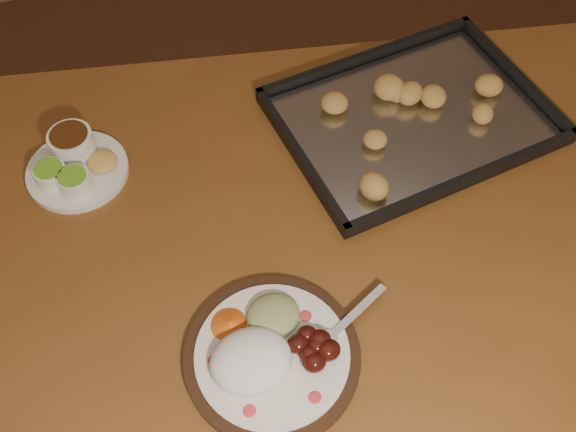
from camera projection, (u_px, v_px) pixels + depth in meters
name	position (u px, v px, depth m)	size (l,w,h in m)	color
dining_table	(252.00, 273.00, 1.12)	(1.64, 1.15, 0.75)	brown
dinner_plate	(269.00, 352.00, 0.91)	(0.32, 0.26, 0.06)	black
condiment_saucer	(74.00, 164.00, 1.10)	(0.17, 0.17, 0.06)	silver
baking_tray	(413.00, 116.00, 1.18)	(0.52, 0.41, 0.05)	black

